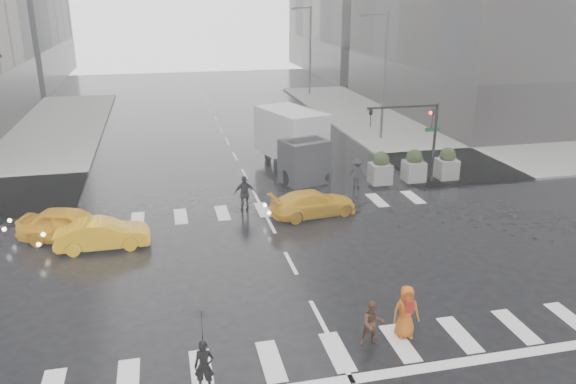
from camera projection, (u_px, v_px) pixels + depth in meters
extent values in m
plane|color=black|center=(291.00, 263.00, 22.15)|extent=(120.00, 120.00, 0.00)
cube|color=slate|center=(489.00, 134.00, 42.35)|extent=(35.00, 35.00, 0.15)
cube|color=#2E2A28|center=(526.00, 83.00, 52.39)|extent=(26.05, 26.05, 4.40)
cube|color=#2E2A28|center=(400.00, 54.00, 79.05)|extent=(26.05, 26.05, 4.40)
cylinder|color=black|center=(434.00, 144.00, 30.88)|extent=(0.16, 0.16, 4.50)
cylinder|color=black|center=(403.00, 107.00, 29.74)|extent=(4.00, 0.12, 0.12)
imported|color=black|center=(432.00, 118.00, 30.35)|extent=(0.16, 0.20, 1.00)
imported|color=black|center=(371.00, 118.00, 29.53)|extent=(0.16, 0.20, 1.00)
sphere|color=#FF190C|center=(431.00, 113.00, 30.23)|extent=(0.20, 0.20, 0.20)
cube|color=#0D5F25|center=(433.00, 129.00, 30.91)|extent=(0.90, 0.03, 0.22)
cylinder|color=#59595B|center=(384.00, 78.00, 39.54)|extent=(0.20, 0.20, 9.00)
cylinder|color=#59595B|center=(375.00, 14.00, 37.92)|extent=(1.80, 0.12, 0.12)
cube|color=#59595B|center=(363.00, 15.00, 37.76)|extent=(0.50, 0.22, 0.15)
cylinder|color=#59595B|center=(310.00, 51.00, 57.92)|extent=(0.20, 0.20, 9.00)
cylinder|color=#59595B|center=(302.00, 8.00, 56.31)|extent=(1.80, 0.12, 0.12)
cube|color=#59595B|center=(293.00, 9.00, 56.15)|extent=(0.50, 0.22, 0.15)
cube|color=slate|center=(380.00, 173.00, 30.94)|extent=(1.10, 1.10, 1.10)
sphere|color=black|center=(381.00, 160.00, 30.68)|extent=(0.90, 0.90, 0.90)
cube|color=slate|center=(414.00, 171.00, 31.37)|extent=(1.10, 1.10, 1.10)
sphere|color=black|center=(415.00, 157.00, 31.10)|extent=(0.90, 0.90, 0.90)
cube|color=slate|center=(446.00, 169.00, 31.79)|extent=(1.10, 1.10, 1.10)
sphere|color=black|center=(448.00, 155.00, 31.53)|extent=(0.90, 0.90, 0.90)
imported|color=black|center=(204.00, 366.00, 14.82)|extent=(0.60, 0.46, 1.47)
imported|color=black|center=(202.00, 325.00, 14.40)|extent=(1.14, 1.16, 0.88)
imported|color=#4A291A|center=(372.00, 323.00, 16.76)|extent=(0.76, 0.62, 1.45)
imported|color=#C4530D|center=(406.00, 312.00, 17.15)|extent=(0.89, 0.63, 1.71)
cube|color=maroon|center=(409.00, 306.00, 16.88)|extent=(0.30, 0.19, 0.40)
imported|color=black|center=(245.00, 194.00, 27.18)|extent=(1.08, 0.68, 1.81)
imported|color=black|center=(357.00, 173.00, 30.57)|extent=(1.17, 1.19, 1.66)
imported|color=#EAA10C|center=(70.00, 225.00, 23.95)|extent=(4.63, 2.92, 1.47)
imported|color=#EAA10C|center=(103.00, 234.00, 23.28)|extent=(3.82, 1.40, 1.25)
imported|color=#EAA10C|center=(313.00, 203.00, 26.76)|extent=(3.93, 2.25, 1.22)
cube|color=#BDBDBF|center=(291.00, 133.00, 33.82)|extent=(2.50, 4.79, 2.81)
cube|color=#29292E|center=(304.00, 161.00, 31.03)|extent=(2.40, 1.88, 2.40)
cube|color=black|center=(305.00, 149.00, 30.79)|extent=(2.08, 0.94, 0.94)
cylinder|color=black|center=(286.00, 178.00, 30.88)|extent=(0.29, 0.94, 0.94)
cylinder|color=black|center=(324.00, 176.00, 31.35)|extent=(0.29, 0.94, 0.94)
cylinder|color=black|center=(277.00, 167.00, 32.99)|extent=(0.29, 0.94, 0.94)
cylinder|color=black|center=(313.00, 164.00, 33.45)|extent=(0.29, 0.94, 0.94)
cylinder|color=black|center=(268.00, 154.00, 35.67)|extent=(0.29, 0.94, 0.94)
cylinder|color=black|center=(301.00, 152.00, 36.14)|extent=(0.29, 0.94, 0.94)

